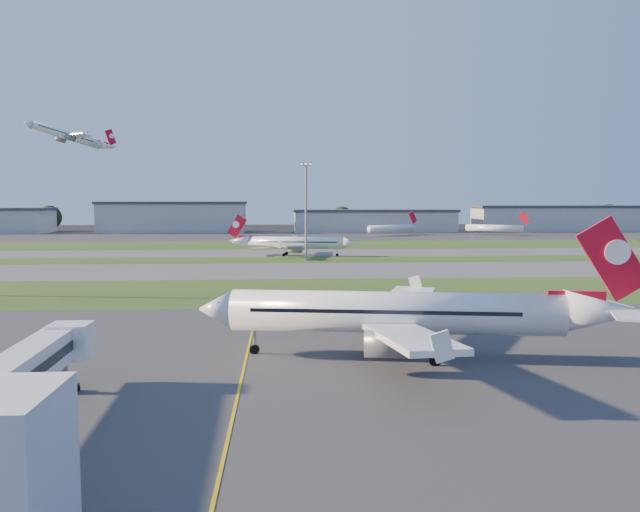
{
  "coord_description": "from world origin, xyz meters",
  "views": [
    {
      "loc": [
        8.73,
        -56.44,
        16.08
      ],
      "look_at": [
        14.82,
        43.87,
        7.0
      ],
      "focal_mm": 35.0,
      "sensor_mm": 36.0,
      "label": 1
    }
  ],
  "objects": [
    {
      "name": "grass_strip_a",
      "position": [
        0.0,
        52.0,
        0.01
      ],
      "size": [
        300.0,
        34.0,
        0.01
      ],
      "primitive_type": "cube",
      "color": "#2C4517",
      "rests_on": "ground"
    },
    {
      "name": "tree_east",
      "position": [
        115.0,
        267.0,
        6.16
      ],
      "size": [
        10.45,
        10.45,
        11.4
      ],
      "color": "black",
      "rests_on": "ground"
    },
    {
      "name": "mini_jet_far",
      "position": [
        105.45,
        221.67,
        3.28
      ],
      "size": [
        24.83,
        17.2,
        9.48
      ],
      "rotation": [
        0.0,
        0.0,
        -0.58
      ],
      "color": "white",
      "rests_on": "ground"
    },
    {
      "name": "grass_strip_c",
      "position": [
        0.0,
        165.0,
        0.01
      ],
      "size": [
        300.0,
        40.0,
        0.01
      ],
      "primitive_type": "cube",
      "color": "#2C4517",
      "rests_on": "ground"
    },
    {
      "name": "hangar_west",
      "position": [
        -45.0,
        255.0,
        7.64
      ],
      "size": [
        71.4,
        23.0,
        15.2
      ],
      "color": "gray",
      "rests_on": "ground"
    },
    {
      "name": "taxiway_a",
      "position": [
        0.0,
        85.0,
        0.01
      ],
      "size": [
        300.0,
        32.0,
        0.01
      ],
      "primitive_type": "cube",
      "color": "#515154",
      "rests_on": "ground"
    },
    {
      "name": "ground",
      "position": [
        0.0,
        0.0,
        0.0
      ],
      "size": [
        700.0,
        700.0,
        0.0
      ],
      "primitive_type": "plane",
      "color": "black",
      "rests_on": "ground"
    },
    {
      "name": "tree_west",
      "position": [
        -110.0,
        270.0,
        7.14
      ],
      "size": [
        12.1,
        12.1,
        13.2
      ],
      "color": "black",
      "rests_on": "ground"
    },
    {
      "name": "hangar_far_east",
      "position": [
        155.0,
        255.0,
        6.64
      ],
      "size": [
        96.9,
        23.0,
        13.2
      ],
      "color": "gray",
      "rests_on": "ground"
    },
    {
      "name": "airliner_taxiing",
      "position": [
        12.38,
        121.74,
        3.71
      ],
      "size": [
        33.66,
        28.33,
        10.56
      ],
      "rotation": [
        0.0,
        0.0,
        2.98
      ],
      "color": "white",
      "rests_on": "ground"
    },
    {
      "name": "tree_mid_east",
      "position": [
        40.0,
        269.0,
        6.81
      ],
      "size": [
        11.55,
        11.55,
        12.6
      ],
      "color": "black",
      "rests_on": "ground"
    },
    {
      "name": "light_mast_centre",
      "position": [
        15.0,
        108.0,
        14.81
      ],
      "size": [
        3.2,
        0.7,
        25.8
      ],
      "color": "gray",
      "rests_on": "ground"
    },
    {
      "name": "airliner_parked",
      "position": [
        20.47,
        5.44,
        4.54
      ],
      "size": [
        41.29,
        34.77,
        12.94
      ],
      "rotation": [
        0.0,
        0.0,
        -0.16
      ],
      "color": "white",
      "rests_on": "ground"
    },
    {
      "name": "apron_near",
      "position": [
        0.0,
        0.0,
        0.01
      ],
      "size": [
        300.0,
        70.0,
        0.01
      ],
      "primitive_type": "cube",
      "color": "#333335",
      "rests_on": "ground"
    },
    {
      "name": "grass_strip_b",
      "position": [
        0.0,
        110.0,
        0.01
      ],
      "size": [
        300.0,
        18.0,
        0.01
      ],
      "primitive_type": "cube",
      "color": "#2C4517",
      "rests_on": "ground"
    },
    {
      "name": "airliner_departing",
      "position": [
        -79.73,
        210.86,
        42.53
      ],
      "size": [
        28.75,
        25.15,
        10.97
      ],
      "rotation": [
        0.0,
        0.0,
        0.67
      ],
      "color": "white"
    },
    {
      "name": "tree_mid_west",
      "position": [
        -20.0,
        266.0,
        5.84
      ],
      "size": [
        9.9,
        9.9,
        10.8
      ],
      "color": "black",
      "rests_on": "ground"
    },
    {
      "name": "mini_jet_near",
      "position": [
        58.09,
        221.89,
        3.28
      ],
      "size": [
        25.28,
        16.45,
        9.48
      ],
      "rotation": [
        0.0,
        0.0,
        0.55
      ],
      "color": "white",
      "rests_on": "ground"
    },
    {
      "name": "taxiway_b",
      "position": [
        0.0,
        132.0,
        0.01
      ],
      "size": [
        300.0,
        26.0,
        0.01
      ],
      "primitive_type": "cube",
      "color": "#515154",
      "rests_on": "ground"
    },
    {
      "name": "apron_far",
      "position": [
        0.0,
        225.0,
        0.01
      ],
      "size": [
        400.0,
        80.0,
        0.01
      ],
      "primitive_type": "cube",
      "color": "#333335",
      "rests_on": "ground"
    },
    {
      "name": "hangar_east",
      "position": [
        55.0,
        255.0,
        5.64
      ],
      "size": [
        81.6,
        23.0,
        11.2
      ],
      "color": "gray",
      "rests_on": "ground"
    },
    {
      "name": "yellow_line",
      "position": [
        5.0,
        0.0,
        0.0
      ],
      "size": [
        0.25,
        60.0,
        0.02
      ],
      "primitive_type": "cube",
      "color": "gold",
      "rests_on": "ground"
    },
    {
      "name": "tree_far_east",
      "position": [
        185.0,
        271.0,
        7.46
      ],
      "size": [
        12.65,
        12.65,
        13.8
      ],
      "color": "black",
      "rests_on": "ground"
    },
    {
      "name": "jet_bridge",
      "position": [
        -9.81,
        -15.24,
        4.01
      ],
      "size": [
        4.2,
        26.9,
        6.2
      ],
      "color": "silver",
      "rests_on": "ground"
    }
  ]
}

